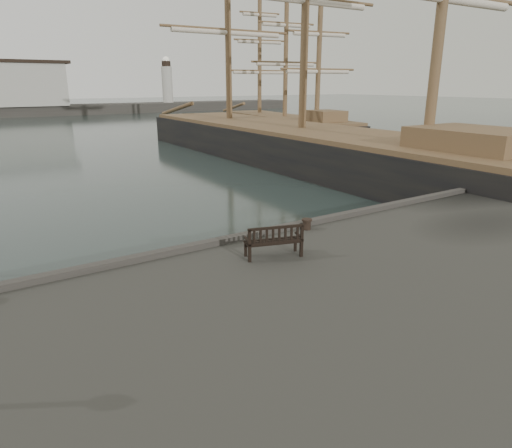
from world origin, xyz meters
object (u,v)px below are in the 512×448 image
(tall_ship_main, at_px, (301,153))
(tall_ship_far, at_px, (284,131))
(bench, at_px, (274,247))
(bollard_right, at_px, (307,224))

(tall_ship_main, xyz_separation_m, tall_ship_far, (10.44, 16.14, -0.07))
(bench, xyz_separation_m, bollard_right, (2.42, 1.45, -0.12))
(bollard_right, height_order, tall_ship_far, tall_ship_far)
(bollard_right, xyz_separation_m, tall_ship_main, (14.27, 17.89, -0.93))
(bollard_right, bearing_deg, bench, -149.07)
(bench, relative_size, tall_ship_main, 0.04)
(bollard_right, relative_size, tall_ship_far, 0.01)
(bench, height_order, tall_ship_far, tall_ship_far)
(tall_ship_main, bearing_deg, tall_ship_far, 58.62)
(bollard_right, bearing_deg, tall_ship_far, 54.01)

